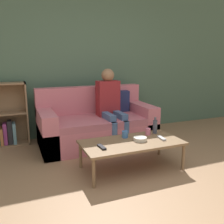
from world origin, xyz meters
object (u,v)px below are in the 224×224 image
at_px(cup_far, 148,132).
at_px(tv_remote_1, 161,138).
at_px(cup_near, 125,134).
at_px(tv_remote_0, 102,147).
at_px(couch, 96,125).
at_px(snack_bowl, 140,139).
at_px(bottle, 155,127).
at_px(person_adult, 110,101).
at_px(bookshelf, 6,121).
at_px(coffee_table, 132,144).

relative_size(cup_far, tv_remote_1, 0.51).
distance_m(cup_near, tv_remote_0, 0.47).
xyz_separation_m(couch, snack_bowl, (0.21, -1.09, 0.08)).
height_order(cup_near, tv_remote_1, cup_near).
bearing_deg(cup_near, cup_far, -1.52).
bearing_deg(cup_far, bottle, 9.59).
bearing_deg(person_adult, bookshelf, 158.34).
relative_size(cup_far, bottle, 0.39).
relative_size(couch, tv_remote_1, 10.31).
bearing_deg(tv_remote_1, tv_remote_0, -173.19).
bearing_deg(person_adult, tv_remote_0, -117.64).
bearing_deg(tv_remote_0, bottle, 12.26).
relative_size(couch, cup_near, 20.21).
bearing_deg(couch, snack_bowl, -78.88).
height_order(bookshelf, bottle, bookshelf).
distance_m(bookshelf, cup_far, 2.27).
bearing_deg(bottle, person_adult, 113.10).
distance_m(coffee_table, bottle, 0.50).
bearing_deg(snack_bowl, bookshelf, 134.80).
distance_m(cup_near, cup_far, 0.34).
bearing_deg(bottle, cup_near, -178.58).
bearing_deg(snack_bowl, cup_near, 124.18).
relative_size(couch, bookshelf, 1.79).
distance_m(coffee_table, cup_far, 0.37).
bearing_deg(bookshelf, tv_remote_1, -41.21).
xyz_separation_m(cup_far, tv_remote_0, (-0.75, -0.23, -0.03)).
xyz_separation_m(tv_remote_0, snack_bowl, (0.53, 0.06, 0.01)).
distance_m(coffee_table, cup_near, 0.19).
height_order(cup_near, snack_bowl, cup_near).
height_order(couch, cup_near, couch).
height_order(cup_far, tv_remote_1, cup_far).
xyz_separation_m(person_adult, snack_bowl, (0.01, -1.00, -0.31)).
bearing_deg(tv_remote_0, person_adult, 59.83).
bearing_deg(couch, bookshelf, 160.07).
bearing_deg(tv_remote_0, bookshelf, 118.55).
xyz_separation_m(couch, person_adult, (0.20, -0.09, 0.40)).
relative_size(person_adult, snack_bowl, 7.27).
bearing_deg(tv_remote_0, tv_remote_1, -3.00).
distance_m(bookshelf, coffee_table, 2.14).
height_order(tv_remote_0, tv_remote_1, same).
bearing_deg(couch, tv_remote_1, -66.22).
relative_size(tv_remote_0, snack_bowl, 1.04).
bearing_deg(cup_near, bottle, 1.42).
height_order(coffee_table, cup_near, cup_near).
bearing_deg(tv_remote_1, couch, 119.80).
distance_m(couch, bookshelf, 1.44).
distance_m(person_adult, tv_remote_0, 1.22).
height_order(person_adult, bottle, person_adult).
distance_m(cup_far, tv_remote_1, 0.23).
distance_m(bookshelf, tv_remote_0, 1.93).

